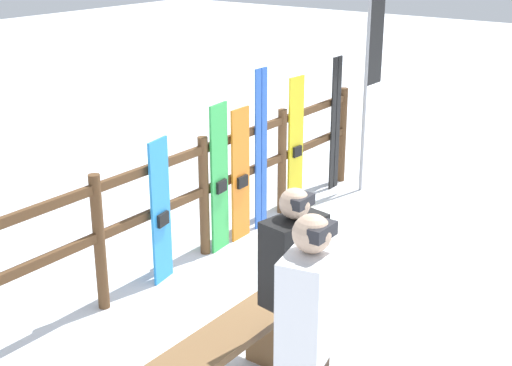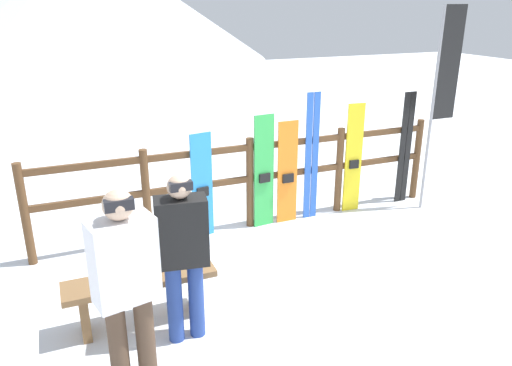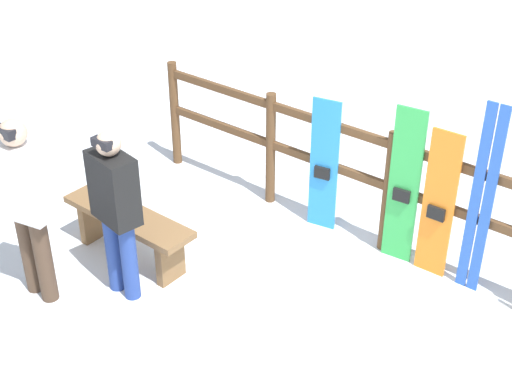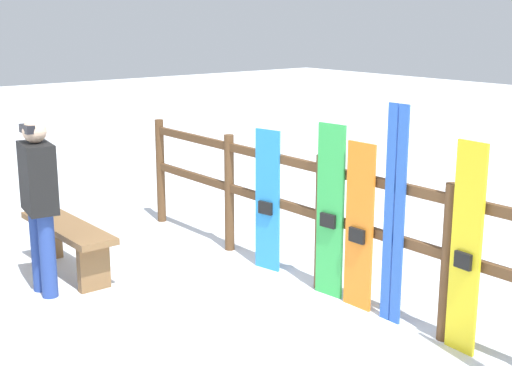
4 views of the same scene
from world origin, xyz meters
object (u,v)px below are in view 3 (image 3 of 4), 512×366
person_black (115,205)px  bench (129,225)px  person_white (26,199)px  snowboard_blue (324,166)px  snowboard_green (404,187)px  ski_pair_blue (481,202)px  snowboard_orange (438,206)px

person_black → bench: bearing=130.8°
person_white → snowboard_blue: size_ratio=1.22×
snowboard_green → person_black: bearing=-129.4°
snowboard_green → ski_pair_blue: size_ratio=0.87×
snowboard_green → ski_pair_blue: bearing=0.3°
person_white → snowboard_orange: 3.45m
bench → snowboard_orange: bearing=34.6°
bench → snowboard_blue: (1.07, 1.55, 0.32)m
snowboard_green → snowboard_blue: bearing=-180.0°
person_black → snowboard_green: size_ratio=1.02×
bench → ski_pair_blue: bearing=30.8°
person_black → ski_pair_blue: (2.29, 1.93, -0.02)m
person_white → snowboard_orange: (2.47, 2.40, -0.26)m
bench → person_black: 0.73m
person_white → ski_pair_blue: size_ratio=0.95×
snowboard_blue → snowboard_green: bearing=0.0°
person_black → snowboard_green: bearing=50.6°
person_black → snowboard_orange: bearing=45.0°
snowboard_blue → snowboard_orange: bearing=0.0°
bench → ski_pair_blue: ski_pair_blue is taller
bench → snowboard_green: 2.50m
person_black → person_white: size_ratio=0.93×
snowboard_blue → snowboard_orange: 1.19m
snowboard_green → person_white: bearing=-131.6°
snowboard_orange → ski_pair_blue: bearing=0.6°
snowboard_blue → bench: bearing=-124.5°
person_white → snowboard_orange: size_ratio=1.18×
snowboard_orange → ski_pair_blue: (0.36, 0.00, 0.18)m
person_black → snowboard_blue: 2.08m
person_white → snowboard_blue: person_white is taller
bench → snowboard_blue: bearing=55.5°
person_white → ski_pair_blue: 3.71m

